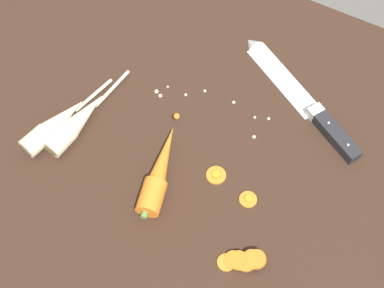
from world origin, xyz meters
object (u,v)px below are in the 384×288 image
(parsnip_mid_left, at_px, (77,122))
(chefs_knife, at_px, (296,93))
(carrot_slice_stray_mid, at_px, (248,199))
(carrot_slice_stray_near, at_px, (216,175))
(whole_carrot, at_px, (159,172))
(parsnip_front, at_px, (55,125))
(carrot_slice_stack, at_px, (242,261))

(parsnip_mid_left, bearing_deg, chefs_knife, 40.08)
(chefs_knife, relative_size, carrot_slice_stray_mid, 10.11)
(chefs_knife, bearing_deg, carrot_slice_stray_near, -102.65)
(carrot_slice_stray_near, bearing_deg, parsnip_mid_left, -171.83)
(whole_carrot, bearing_deg, carrot_slice_stray_near, 31.09)
(whole_carrot, relative_size, carrot_slice_stray_mid, 6.70)
(chefs_knife, distance_m, parsnip_front, 0.47)
(chefs_knife, xyz_separation_m, carrot_slice_stray_near, (-0.05, -0.24, -0.00))
(whole_carrot, height_order, carrot_slice_stray_mid, whole_carrot)
(chefs_knife, relative_size, parsnip_front, 1.46)
(parsnip_front, relative_size, carrot_slice_stack, 2.98)
(whole_carrot, xyz_separation_m, carrot_slice_stack, (0.20, -0.07, -0.01))
(parsnip_front, xyz_separation_m, carrot_slice_stray_mid, (0.38, 0.05, -0.02))
(carrot_slice_stray_near, bearing_deg, carrot_slice_stray_mid, -11.09)
(chefs_knife, height_order, parsnip_mid_left, parsnip_mid_left)
(chefs_knife, distance_m, parsnip_mid_left, 0.43)
(whole_carrot, relative_size, parsnip_front, 0.96)
(whole_carrot, height_order, carrot_slice_stack, whole_carrot)
(parsnip_mid_left, height_order, carrot_slice_stray_mid, parsnip_mid_left)
(carrot_slice_stray_near, bearing_deg, parsnip_front, -168.03)
(parsnip_front, bearing_deg, carrot_slice_stray_near, 11.97)
(parsnip_mid_left, xyz_separation_m, carrot_slice_stack, (0.39, -0.08, -0.01))
(whole_carrot, distance_m, parsnip_mid_left, 0.19)
(carrot_slice_stray_near, height_order, carrot_slice_stray_mid, same)
(parsnip_mid_left, bearing_deg, carrot_slice_stray_mid, 4.23)
(parsnip_front, bearing_deg, carrot_slice_stack, -7.19)
(chefs_knife, xyz_separation_m, whole_carrot, (-0.14, -0.29, 0.01))
(carrot_slice_stray_near, xyz_separation_m, carrot_slice_stray_mid, (0.07, -0.01, 0.00))
(carrot_slice_stack, relative_size, carrot_slice_stray_mid, 2.33)
(chefs_knife, relative_size, carrot_slice_stack, 4.33)
(parsnip_mid_left, bearing_deg, carrot_slice_stray_near, 8.17)
(parsnip_mid_left, distance_m, carrot_slice_stack, 0.40)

